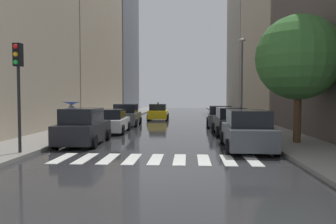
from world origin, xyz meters
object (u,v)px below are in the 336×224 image
at_px(parked_car_left_second, 111,122).
at_px(pedestrian_foreground, 71,114).
at_px(parked_car_right_second, 230,122).
at_px(parked_car_right_third, 220,117).
at_px(street_tree_right, 298,58).
at_px(parked_car_left_third, 127,116).
at_px(taxi_midroad, 158,112).
at_px(lamp_post_right, 242,75).
at_px(traffic_light_left_corner, 18,73).
at_px(parked_car_right_nearest, 247,131).
at_px(pedestrian_near_tree, 72,109).
at_px(parked_car_left_nearest, 83,128).

height_order(parked_car_left_second, pedestrian_foreground, pedestrian_foreground).
bearing_deg(parked_car_right_second, parked_car_right_third, -0.23).
xyz_separation_m(pedestrian_foreground, street_tree_right, (13.60, -6.77, 3.12)).
bearing_deg(parked_car_left_third, parked_car_right_second, -128.54).
relative_size(parked_car_left_third, parked_car_right_third, 0.91).
distance_m(taxi_midroad, pedestrian_foreground, 11.76).
bearing_deg(taxi_midroad, parked_car_left_third, 162.52).
relative_size(parked_car_right_third, lamp_post_right, 0.65).
relative_size(parked_car_right_third, taxi_midroad, 1.03).
bearing_deg(parked_car_left_second, parked_car_left_third, -2.78).
relative_size(traffic_light_left_corner, lamp_post_right, 0.62).
distance_m(parked_car_left_second, taxi_midroad, 12.42).
distance_m(parked_car_right_third, traffic_light_left_corner, 16.77).
bearing_deg(lamp_post_right, parked_car_left_third, -175.85).
height_order(parked_car_right_second, traffic_light_left_corner, traffic_light_left_corner).
relative_size(parked_car_right_nearest, pedestrian_near_tree, 2.42).
relative_size(pedestrian_foreground, street_tree_right, 0.30).
xyz_separation_m(parked_car_left_second, parked_car_left_third, (0.03, 5.32, 0.09)).
xyz_separation_m(parked_car_left_nearest, parked_car_left_third, (0.17, 10.59, -0.01)).
height_order(parked_car_left_second, parked_car_right_second, parked_car_right_second).
relative_size(parked_car_right_third, pedestrian_foreground, 2.50).
relative_size(taxi_midroad, lamp_post_right, 0.63).
height_order(parked_car_right_second, street_tree_right, street_tree_right).
bearing_deg(traffic_light_left_corner, lamp_post_right, 53.22).
bearing_deg(parked_car_right_nearest, traffic_light_left_corner, 105.54).
xyz_separation_m(pedestrian_foreground, traffic_light_left_corner, (1.67, -10.45, 2.18)).
height_order(parked_car_right_second, parked_car_right_third, parked_car_right_second).
bearing_deg(traffic_light_left_corner, parked_car_right_nearest, 13.97).
relative_size(taxi_midroad, traffic_light_left_corner, 1.02).
height_order(parked_car_right_second, lamp_post_right, lamp_post_right).
bearing_deg(taxi_midroad, pedestrian_foreground, 151.78).
height_order(pedestrian_near_tree, street_tree_right, street_tree_right).
bearing_deg(traffic_light_left_corner, taxi_midroad, 80.29).
relative_size(parked_car_left_third, lamp_post_right, 0.60).
xyz_separation_m(parked_car_left_second, parked_car_right_third, (7.59, 5.10, 0.04)).
relative_size(parked_car_right_third, street_tree_right, 0.74).
relative_size(street_tree_right, lamp_post_right, 0.88).
relative_size(pedestrian_near_tree, street_tree_right, 0.31).
bearing_deg(lamp_post_right, parked_car_left_second, -147.48).
height_order(parked_car_right_third, traffic_light_left_corner, traffic_light_left_corner).
distance_m(parked_car_right_third, lamp_post_right, 3.94).
relative_size(parked_car_right_second, taxi_midroad, 0.95).
height_order(parked_car_left_nearest, street_tree_right, street_tree_right).
distance_m(parked_car_left_nearest, parked_car_left_third, 10.60).
relative_size(pedestrian_near_tree, lamp_post_right, 0.27).
height_order(taxi_midroad, pedestrian_foreground, pedestrian_foreground).
distance_m(parked_car_right_third, taxi_midroad, 9.09).
bearing_deg(traffic_light_left_corner, parked_car_left_nearest, 67.11).
distance_m(parked_car_left_nearest, street_tree_right, 11.02).
distance_m(parked_car_right_second, parked_car_right_third, 5.65).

